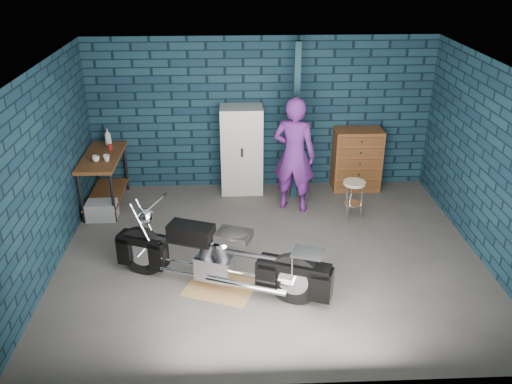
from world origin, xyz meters
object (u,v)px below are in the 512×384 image
workbench (105,181)px  person (294,155)px  storage_bin (102,210)px  locker (242,150)px  motorcycle (219,252)px  shop_stool (353,200)px  tool_chest (357,160)px

workbench → person: person is taller
storage_bin → locker: bearing=23.0°
workbench → locker: bearing=11.7°
workbench → motorcycle: motorcycle is taller
locker → shop_stool: size_ratio=2.40×
person → locker: 1.13m
workbench → shop_stool: workbench is taller
tool_chest → locker: bearing=180.0°
workbench → motorcycle: (1.97, -2.52, 0.09)m
workbench → person: 3.22m
person → tool_chest: (1.22, 0.74, -0.41)m
motorcycle → tool_chest: bearing=71.9°
motorcycle → tool_chest: 3.85m
shop_stool → workbench: bearing=170.7°
locker → tool_chest: size_ratio=1.40×
tool_chest → motorcycle: bearing=-128.8°
storage_bin → workbench: bearing=92.3°
locker → tool_chest: (2.06, 0.00, -0.22)m
workbench → storage_bin: (0.02, -0.50, -0.31)m
storage_bin → motorcycle: bearing=-46.0°
storage_bin → shop_stool: bearing=-2.4°
motorcycle → person: (1.19, 2.26, 0.42)m
person → motorcycle: bearing=82.8°
storage_bin → tool_chest: size_ratio=0.42×
locker → shop_stool: (1.77, -1.15, -0.46)m
storage_bin → tool_chest: 4.50m
motorcycle → tool_chest: size_ratio=2.22×
tool_chest → shop_stool: (-0.29, -1.15, -0.23)m
tool_chest → person: bearing=-148.9°
person → tool_chest: bearing=-128.3°
workbench → person: size_ratio=0.73×
locker → workbench: bearing=-168.3°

